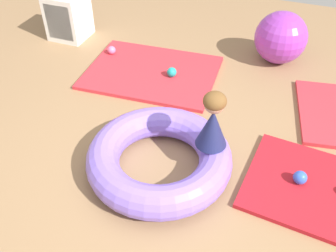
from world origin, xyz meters
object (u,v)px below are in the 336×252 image
Objects in this scene: play_ball_blue at (300,177)px; play_ball_pink at (112,50)px; exercise_ball_large at (281,38)px; play_ball_teal at (172,72)px; storage_cube at (67,17)px; child_in_navy at (213,120)px; inflatable_cushion at (159,158)px.

play_ball_pink is at bearing 150.98° from play_ball_blue.
play_ball_blue is 1.94m from exercise_ball_large.
play_ball_blue is at bearing -36.15° from play_ball_teal.
storage_cube is at bearing 153.20° from play_ball_blue.
play_ball_pink is at bearing 96.26° from child_in_navy.
child_in_navy reaches higher than play_ball_pink.
child_in_navy is 2.80m from storage_cube.
exercise_ball_large is (0.64, 2.10, 0.16)m from inflatable_cushion.
inflatable_cushion is at bearing 161.14° from child_in_navy.
inflatable_cushion is 1.11m from play_ball_blue.
play_ball_teal is at bearing -16.43° from storage_cube.
exercise_ball_large reaches higher than inflatable_cushion.
child_in_navy is 1.96m from exercise_ball_large.
play_ball_teal is 0.19× the size of storage_cube.
child_in_navy is 0.83m from play_ball_blue.
exercise_ball_large reaches higher than play_ball_pink.
child_in_navy is at bearing -56.53° from play_ball_teal.
play_ball_teal is at bearing 143.85° from play_ball_blue.
child_in_navy reaches higher than storage_cube.
exercise_ball_large is (1.84, 0.60, 0.21)m from play_ball_pink.
storage_cube is at bearing 163.57° from play_ball_teal.
inflatable_cushion is 2.10× the size of storage_cube.
child_in_navy is at bearing -175.90° from play_ball_blue.
play_ball_blue is at bearing -26.80° from storage_cube.
exercise_ball_large reaches higher than storage_cube.
storage_cube is (-0.73, 0.25, 0.19)m from play_ball_pink.
play_ball_teal is (-0.37, 1.29, -0.04)m from inflatable_cushion.
child_in_navy reaches higher than play_ball_blue.
play_ball_blue is (2.29, -1.27, 0.01)m from play_ball_pink.
play_ball_blue is (1.09, 0.22, -0.04)m from inflatable_cushion.
inflatable_cushion is at bearing -168.45° from play_ball_blue.
exercise_ball_large is at bearing 38.74° from play_ball_teal.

